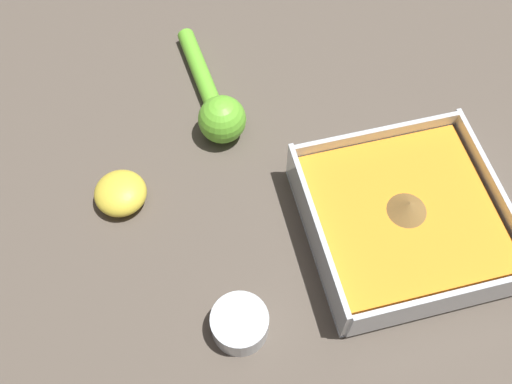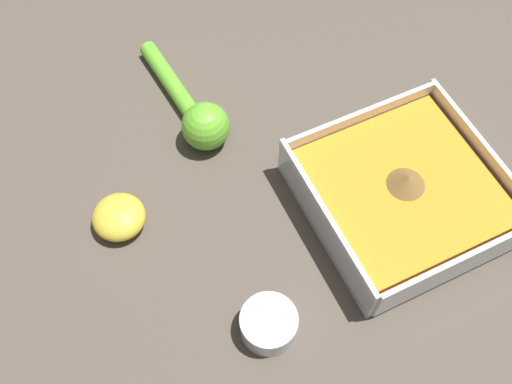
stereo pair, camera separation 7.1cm
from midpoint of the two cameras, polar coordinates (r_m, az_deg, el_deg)
The scene contains 5 objects.
ground_plane at distance 0.74m, azimuth 7.96°, elevation -2.63°, with size 4.00×4.00×0.00m, color brown.
square_dish at distance 0.73m, azimuth 11.14°, elevation -0.61°, with size 0.22×0.22×0.07m.
spice_bowl at distance 0.66m, azimuth -1.92°, elevation -12.79°, with size 0.06×0.06×0.03m.
lemon_squeezer at distance 0.79m, azimuth -8.30°, elevation 7.13°, with size 0.21×0.06×0.06m.
lemon_half at distance 0.74m, azimuth -15.63°, elevation -2.55°, with size 0.06×0.06×0.04m.
Camera 2 is at (0.25, -0.27, 0.65)m, focal length 42.00 mm.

